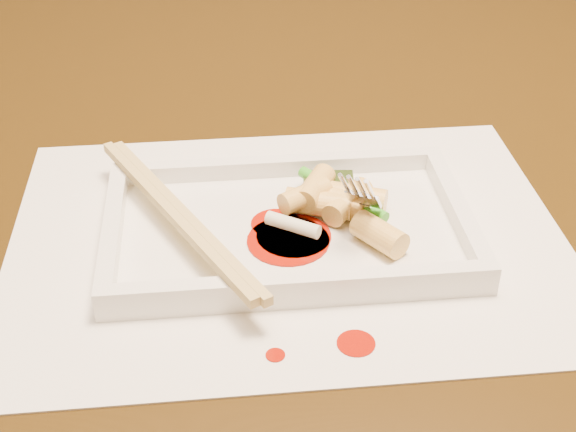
{
  "coord_description": "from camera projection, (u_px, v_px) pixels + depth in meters",
  "views": [
    {
      "loc": [
        -0.11,
        -0.6,
        1.09
      ],
      "look_at": [
        -0.07,
        -0.14,
        0.77
      ],
      "focal_mm": 50.0,
      "sensor_mm": 36.0,
      "label": 1
    }
  ],
  "objects": [
    {
      "name": "sauce_blob_2",
      "position": [
        288.0,
        241.0,
        0.56
      ],
      "size": [
        0.06,
        0.06,
        0.0
      ],
      "primitive_type": "cylinder",
      "color": "#A51304",
      "rests_on": "plate_base"
    },
    {
      "name": "rice_cake_2",
      "position": [
        305.0,
        196.0,
        0.58
      ],
      "size": [
        0.04,
        0.03,
        0.02
      ],
      "primitive_type": "cylinder",
      "rotation": [
        1.57,
        0.0,
        2.11
      ],
      "color": "#FFE077",
      "rests_on": "plate_base"
    },
    {
      "name": "fork",
      "position": [
        386.0,
        120.0,
        0.55
      ],
      "size": [
        0.09,
        0.1,
        0.14
      ],
      "primitive_type": null,
      "color": "silver",
      "rests_on": "plate_base"
    },
    {
      "name": "chopstick_b",
      "position": [
        183.0,
        213.0,
        0.56
      ],
      "size": [
        0.11,
        0.2,
        0.01
      ],
      "primitive_type": "cube",
      "rotation": [
        0.0,
        0.0,
        0.48
      ],
      "color": "tan",
      "rests_on": "plate_rim_near"
    },
    {
      "name": "plate_base",
      "position": [
        288.0,
        232.0,
        0.58
      ],
      "size": [
        0.26,
        0.16,
        0.01
      ],
      "primitive_type": "cube",
      "color": "white",
      "rests_on": "placemat"
    },
    {
      "name": "chopstick_a",
      "position": [
        171.0,
        214.0,
        0.56
      ],
      "size": [
        0.11,
        0.2,
        0.01
      ],
      "primitive_type": "cube",
      "rotation": [
        0.0,
        0.0,
        0.48
      ],
      "color": "tan",
      "rests_on": "plate_rim_near"
    },
    {
      "name": "rice_cake_3",
      "position": [
        339.0,
        200.0,
        0.59
      ],
      "size": [
        0.05,
        0.04,
        0.02
      ],
      "primitive_type": "cylinder",
      "rotation": [
        1.57,
        0.0,
        0.85
      ],
      "color": "#FFE077",
      "rests_on": "plate_base"
    },
    {
      "name": "rice_cake_6",
      "position": [
        379.0,
        234.0,
        0.55
      ],
      "size": [
        0.04,
        0.04,
        0.02
      ],
      "primitive_type": "cylinder",
      "rotation": [
        1.57,
        0.0,
        0.62
      ],
      "color": "#FFE077",
      "rests_on": "plate_base"
    },
    {
      "name": "plate_rim_far",
      "position": [
        278.0,
        166.0,
        0.63
      ],
      "size": [
        0.26,
        0.01,
        0.01
      ],
      "primitive_type": "cube",
      "color": "white",
      "rests_on": "plate_base"
    },
    {
      "name": "scallion_white",
      "position": [
        293.0,
        225.0,
        0.56
      ],
      "size": [
        0.04,
        0.03,
        0.01
      ],
      "primitive_type": "cylinder",
      "rotation": [
        1.57,
        0.0,
        0.99
      ],
      "color": "#EAEACC",
      "rests_on": "plate_base"
    },
    {
      "name": "placemat",
      "position": [
        288.0,
        237.0,
        0.58
      ],
      "size": [
        0.4,
        0.3,
        0.0
      ],
      "primitive_type": "cube",
      "color": "white",
      "rests_on": "table"
    },
    {
      "name": "sauce_blob_1",
      "position": [
        276.0,
        224.0,
        0.58
      ],
      "size": [
        0.04,
        0.04,
        0.0
      ],
      "primitive_type": "cylinder",
      "color": "#A51304",
      "rests_on": "plate_base"
    },
    {
      "name": "rice_cake_1",
      "position": [
        348.0,
        202.0,
        0.59
      ],
      "size": [
        0.04,
        0.05,
        0.02
      ],
      "primitive_type": "cylinder",
      "rotation": [
        1.57,
        0.0,
        2.46
      ],
      "color": "#FFE077",
      "rests_on": "plate_base"
    },
    {
      "name": "rice_cake_4",
      "position": [
        319.0,
        204.0,
        0.58
      ],
      "size": [
        0.05,
        0.03,
        0.02
      ],
      "primitive_type": "cylinder",
      "rotation": [
        1.57,
        0.0,
        1.23
      ],
      "color": "#FFE077",
      "rests_on": "plate_base"
    },
    {
      "name": "veg_piece",
      "position": [
        328.0,
        186.0,
        0.61
      ],
      "size": [
        0.04,
        0.03,
        0.01
      ],
      "primitive_type": "cube",
      "rotation": [
        0.0,
        0.0,
        -0.1
      ],
      "color": "black",
      "rests_on": "plate_base"
    },
    {
      "name": "table",
      "position": [
        342.0,
        234.0,
        0.76
      ],
      "size": [
        1.4,
        0.9,
        0.75
      ],
      "color": "black",
      "rests_on": "ground"
    },
    {
      "name": "plate_rim_left",
      "position": [
        112.0,
        230.0,
        0.56
      ],
      "size": [
        0.01,
        0.14,
        0.01
      ],
      "primitive_type": "cube",
      "color": "white",
      "rests_on": "plate_base"
    },
    {
      "name": "plate_rim_near",
      "position": [
        300.0,
        285.0,
        0.51
      ],
      "size": [
        0.26,
        0.01,
        0.01
      ],
      "primitive_type": "cube",
      "color": "white",
      "rests_on": "plate_base"
    },
    {
      "name": "sauce_blob_0",
      "position": [
        294.0,
        236.0,
        0.57
      ],
      "size": [
        0.05,
        0.05,
        0.0
      ],
      "primitive_type": "cylinder",
      "color": "#A51304",
      "rests_on": "plate_base"
    },
    {
      "name": "sauce_splatter_b",
      "position": [
        275.0,
        355.0,
        0.48
      ],
      "size": [
        0.01,
        0.01,
        0.0
      ],
      "primitive_type": "cylinder",
      "color": "#A51304",
      "rests_on": "placemat"
    },
    {
      "name": "rice_cake_0",
      "position": [
        357.0,
        198.0,
        0.59
      ],
      "size": [
        0.05,
        0.03,
        0.02
      ],
      "primitive_type": "cylinder",
      "rotation": [
        1.57,
        0.0,
        1.17
      ],
      "color": "#FFE077",
      "rests_on": "plate_base"
    },
    {
      "name": "sauce_splatter_a",
      "position": [
        356.0,
        343.0,
        0.49
      ],
      "size": [
        0.02,
        0.02,
        0.0
      ],
      "primitive_type": "cylinder",
      "color": "#A51304",
      "rests_on": "placemat"
    },
    {
      "name": "scallion_green",
      "position": [
        342.0,
        194.0,
        0.59
      ],
      "size": [
        0.06,
        0.07,
        0.01
      ],
      "primitive_type": "cylinder",
      "rotation": [
        1.57,
        0.0,
        0.64
      ],
      "color": "green",
      "rests_on": "plate_base"
    },
    {
      "name": "plate_rim_right",
      "position": [
        457.0,
        209.0,
        0.58
      ],
      "size": [
        0.01,
        0.14,
        0.01
      ],
      "primitive_type": "cube",
      "color": "white",
      "rests_on": "plate_base"
    },
    {
      "name": "rice_cake_5",
      "position": [
        315.0,
        188.0,
        0.59
      ],
      "size": [
        0.04,
        0.05,
        0.02
      ],
      "primitive_type": "cylinder",
      "rotation": [
        1.57,
        0.0,
        2.64
      ],
      "color": "#FFE077",
      "rests_on": "plate_base"
    }
  ]
}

